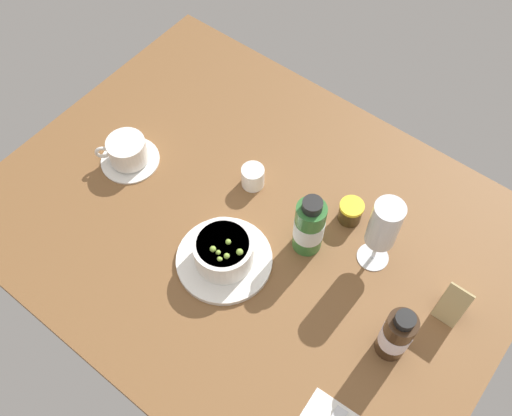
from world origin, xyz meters
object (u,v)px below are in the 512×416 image
jam_jar (351,212)px  wine_glass (384,227)px  sauce_bottle_brown (396,335)px  menu_card (455,301)px  creamer_jug (253,177)px  porridge_bowl (224,253)px  sauce_bottle_green (309,226)px  coffee_cup (128,152)px

jam_jar → wine_glass: bearing=-28.7°
sauce_bottle_brown → menu_card: bearing=68.2°
creamer_jug → jam_jar: creamer_jug is taller
creamer_jug → wine_glass: size_ratio=0.32×
porridge_bowl → wine_glass: size_ratio=1.04×
creamer_jug → menu_card: size_ratio=0.60×
porridge_bowl → menu_card: bearing=23.9°
creamer_jug → sauce_bottle_green: sauce_bottle_green is taller
creamer_jug → jam_jar: 22.45cm
coffee_cup → creamer_jug: coffee_cup is taller
porridge_bowl → creamer_jug: 20.07cm
wine_glass → sauce_bottle_green: 14.71cm
menu_card → porridge_bowl: bearing=-156.1°
creamer_jug → sauce_bottle_green: size_ratio=0.39×
wine_glass → menu_card: (17.75, -1.13, -7.25)cm
porridge_bowl → menu_card: size_ratio=1.93×
coffee_cup → menu_card: 75.43cm
coffee_cup → wine_glass: bearing=12.8°
porridge_bowl → sauce_bottle_green: size_ratio=1.24×
porridge_bowl → sauce_bottle_brown: size_ratio=1.34×
jam_jar → sauce_bottle_brown: 29.06cm
wine_glass → menu_card: 19.20cm
sauce_bottle_brown → creamer_jug: bearing=162.5°
porridge_bowl → sauce_bottle_brown: bearing=8.1°
porridge_bowl → jam_jar: (14.44, 24.29, -0.92)cm
jam_jar → sauce_bottle_brown: sauce_bottle_brown is taller
wine_glass → menu_card: wine_glass is taller
coffee_cup → sauce_bottle_green: (44.23, 7.11, 3.96)cm
menu_card → jam_jar: bearing=167.3°
wine_glass → coffee_cup: bearing=-167.2°
jam_jar → sauce_bottle_green: bearing=-108.5°
wine_glass → jam_jar: 14.07cm
porridge_bowl → sauce_bottle_brown: 36.35cm
coffee_cup → sauce_bottle_brown: size_ratio=0.91×
coffee_cup → wine_glass: 58.89cm
porridge_bowl → creamer_jug: porridge_bowl is taller
creamer_jug → wine_glass: bearing=1.3°
coffee_cup → creamer_jug: 28.75cm
sauce_bottle_brown → jam_jar: bearing=138.1°
jam_jar → menu_card: menu_card is taller
coffee_cup → sauce_bottle_green: size_ratio=0.84×
wine_glass → sauce_bottle_green: wine_glass is taller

